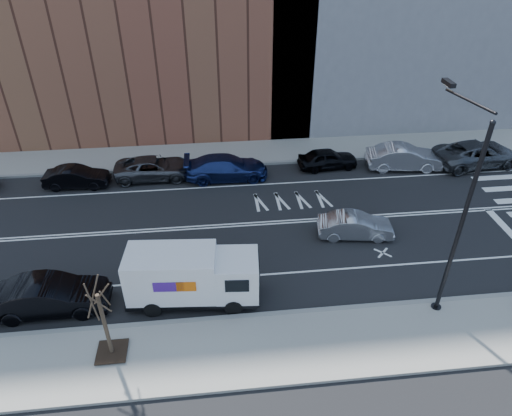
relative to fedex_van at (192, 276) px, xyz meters
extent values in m
plane|color=black|center=(3.77, 5.60, -1.41)|extent=(120.00, 120.00, 0.00)
cube|color=gray|center=(3.77, -3.20, -1.34)|extent=(44.00, 3.60, 0.15)
cube|color=gray|center=(3.77, 14.40, -1.34)|extent=(44.00, 3.60, 0.15)
cube|color=gray|center=(3.77, -1.40, -1.33)|extent=(44.00, 0.25, 0.17)
cube|color=gray|center=(3.77, 12.60, -1.33)|extent=(44.00, 0.25, 0.17)
cylinder|color=black|center=(10.77, -1.80, 3.09)|extent=(0.18, 0.18, 9.00)
cylinder|color=black|center=(10.77, -1.80, -1.31)|extent=(0.44, 0.44, 0.20)
sphere|color=black|center=(10.77, -1.80, 7.54)|extent=(0.20, 0.20, 0.20)
cylinder|color=black|center=(10.77, -0.10, 7.69)|extent=(0.11, 3.49, 0.48)
cube|color=black|center=(10.77, 1.60, 7.79)|extent=(0.25, 0.80, 0.18)
cube|color=#FFF2CC|center=(10.77, 1.60, 7.69)|extent=(0.18, 0.55, 0.03)
cube|color=black|center=(-3.23, -2.80, -1.18)|extent=(1.20, 1.20, 0.04)
cylinder|color=#382B1E|center=(-3.23, -2.80, 0.34)|extent=(0.16, 0.16, 3.20)
cylinder|color=#382B1E|center=(-2.98, -2.80, 1.74)|extent=(0.06, 0.80, 1.44)
cylinder|color=#382B1E|center=(-3.15, -2.56, 1.74)|extent=(0.81, 0.31, 1.19)
cylinder|color=#382B1E|center=(-3.43, -2.65, 1.74)|extent=(0.58, 0.76, 1.50)
cylinder|color=#382B1E|center=(-3.43, -2.95, 1.74)|extent=(0.47, 0.61, 1.37)
cylinder|color=#382B1E|center=(-3.15, -3.04, 1.74)|extent=(0.72, 0.29, 1.13)
cube|color=black|center=(-0.02, 0.00, -1.00)|extent=(5.89, 2.40, 0.28)
cube|color=white|center=(2.02, -0.16, 0.03)|extent=(2.01, 2.14, 1.86)
cube|color=black|center=(2.96, -0.23, 0.30)|extent=(0.19, 1.72, 0.88)
cube|color=black|center=(1.94, -1.17, 0.30)|extent=(1.02, 0.12, 0.65)
cube|color=black|center=(2.10, 0.85, 0.30)|extent=(1.02, 0.12, 0.65)
cube|color=black|center=(2.93, -0.23, -0.90)|extent=(0.28, 1.86, 0.32)
cube|color=white|center=(-0.85, 0.07, 0.21)|extent=(4.05, 2.34, 2.14)
cube|color=#47198C|center=(-0.93, -0.97, 0.35)|extent=(1.30, 0.12, 0.51)
cube|color=orange|center=(-0.19, -1.03, 0.35)|extent=(0.83, 0.08, 0.51)
cube|color=#47198C|center=(-0.77, 1.10, 0.35)|extent=(1.30, 0.12, 0.51)
cube|color=orange|center=(-0.03, 1.05, 0.35)|extent=(0.83, 0.08, 0.51)
cylinder|color=black|center=(1.76, -1.07, -1.02)|extent=(0.80, 0.32, 0.78)
cylinder|color=black|center=(1.91, 0.78, -1.02)|extent=(0.80, 0.32, 0.78)
cylinder|color=black|center=(-1.76, -0.79, -1.02)|extent=(0.80, 0.32, 0.78)
cylinder|color=black|center=(-1.61, 1.06, -1.02)|extent=(0.80, 0.32, 0.78)
imported|color=black|center=(-7.43, 10.96, -0.75)|extent=(4.10, 1.59, 1.33)
imported|color=#46484D|center=(-2.62, 11.59, -0.71)|extent=(5.09, 2.38, 1.41)
imported|color=navy|center=(2.11, 11.02, -0.63)|extent=(5.42, 2.23, 1.57)
imported|color=black|center=(9.06, 11.68, -0.73)|extent=(4.14, 1.93, 1.37)
imported|color=#BBBABF|center=(14.17, 11.07, -0.59)|extent=(5.14, 2.24, 1.65)
imported|color=#47494E|center=(19.38, 11.01, -0.59)|extent=(6.19, 3.34, 1.65)
imported|color=#A5A5A9|center=(8.70, 3.92, -0.75)|extent=(4.18, 1.91, 1.33)
imported|color=black|center=(-6.21, 0.03, -0.59)|extent=(5.04, 1.83, 1.65)
camera|label=1|loc=(1.21, -15.32, 13.71)|focal=32.00mm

